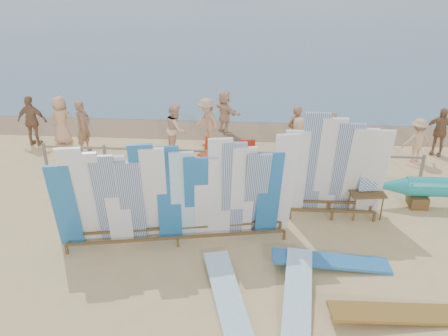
# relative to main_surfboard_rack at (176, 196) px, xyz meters

# --- Properties ---
(ground) EXTENTS (160.00, 160.00, 0.00)m
(ground) POSITION_rel_main_surfboard_rack_xyz_m (0.99, 0.87, -1.28)
(ground) COLOR tan
(ground) RESTS_ON ground
(wet_sand_strip) EXTENTS (40.00, 2.60, 0.01)m
(wet_sand_strip) POSITION_rel_main_surfboard_rack_xyz_m (0.99, 8.07, -1.28)
(wet_sand_strip) COLOR brown
(wet_sand_strip) RESTS_ON ground
(fence) EXTENTS (12.08, 0.08, 0.90)m
(fence) POSITION_rel_main_surfboard_rack_xyz_m (0.99, 3.87, -0.65)
(fence) COLOR #786B5A
(fence) RESTS_ON ground
(main_surfboard_rack) EXTENTS (5.73, 1.74, 2.86)m
(main_surfboard_rack) POSITION_rel_main_surfboard_rack_xyz_m (0.00, 0.00, 0.00)
(main_surfboard_rack) COLOR brown
(main_surfboard_rack) RESTS_ON ground
(side_surfboard_rack) EXTENTS (2.68, 0.90, 3.06)m
(side_surfboard_rack) POSITION_rel_main_surfboard_rack_xyz_m (3.93, 1.57, 0.09)
(side_surfboard_rack) COLOR brown
(side_surfboard_rack) RESTS_ON ground
(vendor_table) EXTENTS (0.97, 0.75, 1.19)m
(vendor_table) POSITION_rel_main_surfboard_rack_xyz_m (4.85, 1.60, -0.88)
(vendor_table) COLOR brown
(vendor_table) RESTS_ON ground
(flat_board_b) EXTENTS (0.81, 2.73, 0.38)m
(flat_board_b) POSITION_rel_main_surfboard_rack_xyz_m (2.83, -1.96, -1.28)
(flat_board_b) COLOR #93C9EB
(flat_board_b) RESTS_ON ground
(flat_board_d) EXTENTS (2.72, 0.69, 0.32)m
(flat_board_d) POSITION_rel_main_surfboard_rack_xyz_m (3.66, -0.75, -1.28)
(flat_board_d) COLOR #236BB0
(flat_board_d) RESTS_ON ground
(flat_board_a) EXTENTS (1.26, 2.75, 0.24)m
(flat_board_a) POSITION_rel_main_surfboard_rack_xyz_m (1.36, -2.00, -1.28)
(flat_board_a) COLOR #93C9EB
(flat_board_a) RESTS_ON ground
(flat_board_c) EXTENTS (2.74, 0.89, 0.30)m
(flat_board_c) POSITION_rel_main_surfboard_rack_xyz_m (4.73, -2.37, -1.28)
(flat_board_c) COLOR olive
(flat_board_c) RESTS_ON ground
(beach_chair_left) EXTENTS (0.71, 0.72, 0.81)m
(beach_chair_left) POSITION_rel_main_surfboard_rack_xyz_m (0.23, 4.80, -1.04)
(beach_chair_left) COLOR #B62B13
(beach_chair_left) RESTS_ON ground
(beach_chair_right) EXTENTS (0.56, 0.58, 0.81)m
(beach_chair_right) POSITION_rel_main_surfboard_rack_xyz_m (1.59, 4.69, -1.04)
(beach_chair_right) COLOR #B62B13
(beach_chair_right) RESTS_ON ground
(stroller) EXTENTS (0.58, 0.83, 1.12)m
(stroller) POSITION_rel_main_surfboard_rack_xyz_m (3.41, 4.95, -0.83)
(stroller) COLOR #B62B13
(stroller) RESTS_ON ground
(beachgoer_1) EXTENTS (0.55, 0.76, 1.87)m
(beachgoer_1) POSITION_rel_main_surfboard_rack_xyz_m (-4.21, 5.39, -0.34)
(beachgoer_1) COLOR #8C6042
(beachgoer_1) RESTS_ON ground
(beachgoer_5) EXTENTS (1.35, 1.56, 1.69)m
(beachgoer_5) POSITION_rel_main_surfboard_rack_xyz_m (0.59, 7.69, -0.43)
(beachgoer_5) COLOR beige
(beachgoer_5) RESTS_ON ground
(beachgoer_0) EXTENTS (0.95, 0.60, 1.80)m
(beachgoer_0) POSITION_rel_main_surfboard_rack_xyz_m (-5.29, 6.12, -0.38)
(beachgoer_0) COLOR tan
(beachgoer_0) RESTS_ON ground
(beachgoer_6) EXTENTS (0.93, 0.67, 1.72)m
(beachgoer_6) POSITION_rel_main_surfboard_rack_xyz_m (3.22, 4.64, -0.42)
(beachgoer_6) COLOR tan
(beachgoer_6) RESTS_ON ground
(beachgoer_7) EXTENTS (0.73, 0.71, 1.81)m
(beachgoer_7) POSITION_rel_main_surfboard_rack_xyz_m (3.16, 5.63, -0.37)
(beachgoer_7) COLOR #8C6042
(beachgoer_7) RESTS_ON ground
(beachgoer_3) EXTENTS (1.16, 1.17, 1.81)m
(beachgoer_3) POSITION_rel_main_surfboard_rack_xyz_m (0.06, 6.26, -0.37)
(beachgoer_3) COLOR tan
(beachgoer_3) RESTS_ON ground
(beachgoer_2) EXTENTS (0.49, 0.90, 1.78)m
(beachgoer_2) POSITION_rel_main_surfboard_rack_xyz_m (-0.96, 5.55, -0.39)
(beachgoer_2) COLOR beige
(beachgoer_2) RESTS_ON ground
(beachgoer_10) EXTENTS (1.08, 0.88, 1.71)m
(beachgoer_10) POSITION_rel_main_surfboard_rack_xyz_m (8.16, 6.07, -0.42)
(beachgoer_10) COLOR #8C6042
(beachgoer_10) RESTS_ON ground
(beachgoer_8) EXTENTS (0.93, 0.54, 1.82)m
(beachgoer_8) POSITION_rel_main_surfboard_rack_xyz_m (4.22, 5.01, -0.37)
(beachgoer_8) COLOR beige
(beachgoer_8) RESTS_ON ground
(beachgoer_extra_0) EXTENTS (1.05, 0.61, 1.53)m
(beachgoer_extra_0) POSITION_rel_main_surfboard_rack_xyz_m (7.24, 5.42, -0.51)
(beachgoer_extra_0) COLOR tan
(beachgoer_extra_0) RESTS_ON ground
(beachgoer_extra_1) EXTENTS (1.10, 0.51, 1.85)m
(beachgoer_extra_1) POSITION_rel_main_surfboard_rack_xyz_m (-6.27, 5.88, -0.35)
(beachgoer_extra_1) COLOR #8C6042
(beachgoer_extra_1) RESTS_ON ground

